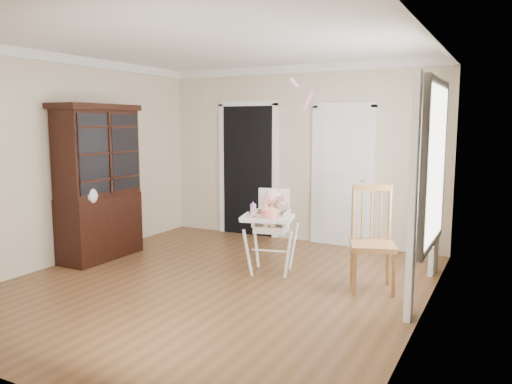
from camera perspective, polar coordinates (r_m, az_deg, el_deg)
The scene contains 16 objects.
floor at distance 5.80m, azimuth -4.79°, elevation -10.51°, with size 5.00×5.00×0.00m, color brown.
ceiling at distance 5.58m, azimuth -5.12°, elevation 16.86°, with size 5.00×5.00×0.00m, color white.
wall_back at distance 7.75m, azimuth 5.01°, elevation 4.31°, with size 4.50×4.50×0.00m, color beige.
wall_left at distance 6.99m, azimuth -20.76°, elevation 3.45°, with size 5.00×5.00×0.00m, color beige.
wall_right at distance 4.73m, azimuth 18.79°, elevation 1.68°, with size 5.00×5.00×0.00m, color beige.
crown_molding at distance 5.57m, azimuth -5.11°, elevation 16.25°, with size 4.50×5.00×0.12m, color white, non-canonical shape.
doorway at distance 8.14m, azimuth -0.93°, elevation 2.81°, with size 1.06×0.05×2.22m.
closet_door at distance 7.52m, azimuth 9.85°, elevation 1.63°, with size 0.96×0.09×2.13m.
window_right at distance 5.53m, azimuth 19.29°, elevation 1.84°, with size 0.13×1.84×2.30m.
high_chair at distance 6.09m, azimuth 1.76°, elevation -3.32°, with size 0.75×0.86×1.04m.
baby at distance 6.09m, azimuth 1.83°, elevation -1.84°, with size 0.34×0.25×0.47m.
cake at distance 5.81m, azimuth 1.50°, elevation -2.50°, with size 0.24×0.24×0.11m.
sippy_cup at distance 5.99m, azimuth -0.34°, elevation -2.00°, with size 0.07×0.07×0.17m.
china_cabinet at distance 7.01m, azimuth -17.55°, elevation 1.06°, with size 0.55×1.23×2.08m.
dining_chair at distance 5.63m, azimuth 13.15°, elevation -5.59°, with size 0.60×0.60×1.15m.
streamer at distance 5.71m, azimuth 4.38°, elevation 12.32°, with size 0.03×0.50×0.02m, color #FF93C4, non-canonical shape.
Camera 1 is at (2.95, -4.65, 1.82)m, focal length 35.00 mm.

